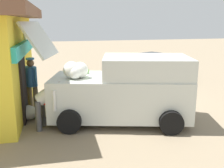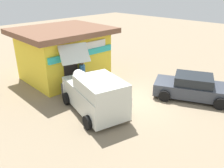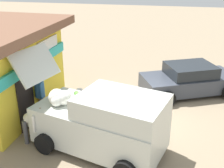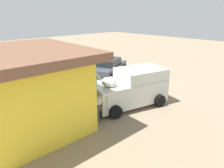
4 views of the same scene
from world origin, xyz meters
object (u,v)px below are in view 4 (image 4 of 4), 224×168
Objects in this scene: delivery_van at (130,87)px; parked_sedan at (108,67)px; storefront_bar at (23,88)px; paint_bucket at (66,93)px; customer_bending at (100,103)px; unloaded_banana_pile at (79,112)px; vendor_standing at (73,92)px.

delivery_van reaches higher than parked_sedan.
storefront_bar is 1.21× the size of delivery_van.
customer_bending is at bearing 174.61° from paint_bucket.
storefront_bar reaches higher than delivery_van.
storefront_bar is 6.30× the size of unloaded_banana_pile.
paint_bucket is at bearing 106.14° from parked_sedan.
delivery_van is at bearing -108.99° from storefront_bar.
paint_bucket is at bearing -19.30° from unloaded_banana_pile.
customer_bending reaches higher than parked_sedan.
customer_bending is at bearing -147.11° from unloaded_banana_pile.
delivery_van reaches higher than vendor_standing.
storefront_bar is at bearing 112.25° from parked_sedan.
parked_sedan is 2.51× the size of vendor_standing.
unloaded_banana_pile is 2.82× the size of paint_bucket.
customer_bending is at bearing 92.90° from delivery_van.
paint_bucket is (2.59, -0.91, -0.02)m from unloaded_banana_pile.
delivery_van is 3.91m from paint_bucket.
delivery_van reaches higher than paint_bucket.
delivery_van is 14.65× the size of paint_bucket.
parked_sedan is at bearing -30.07° from delivery_van.
unloaded_banana_pile is at bearing 160.70° from paint_bucket.
customer_bending is at bearing -123.80° from storefront_bar.
storefront_bar reaches higher than parked_sedan.
vendor_standing is at bearing -96.88° from storefront_bar.
parked_sedan is (4.68, -2.71, -0.33)m from delivery_van.
storefront_bar is at bearing 83.12° from vendor_standing.
vendor_standing is (1.37, 2.59, 0.06)m from delivery_van.
delivery_van is at bearing -151.71° from paint_bucket.
customer_bending reaches higher than unloaded_banana_pile.
vendor_standing is 5.36× the size of paint_bucket.
storefront_bar is at bearing 56.20° from customer_bending.
delivery_van is 2.73× the size of vendor_standing.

